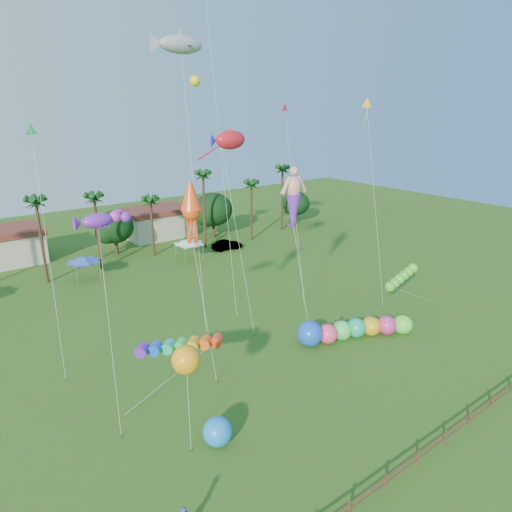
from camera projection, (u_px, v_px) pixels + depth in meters
ground at (342, 414)px, 31.85m from camera, size 160.00×160.00×0.00m
tree_line at (134, 224)px, 65.92m from camera, size 69.46×8.91×11.00m
buildings_row at (76, 238)px, 67.37m from camera, size 35.00×7.00×4.00m
tent_row at (85, 260)px, 55.10m from camera, size 31.00×4.00×0.60m
fence at (418, 457)px, 27.11m from camera, size 36.12×0.12×1.00m
car_b at (227, 245)px, 68.19m from camera, size 4.60×1.95×1.48m
spectator_b at (337, 325)px, 42.98m from camera, size 0.94×0.82×1.63m
caterpillar_inflatable at (351, 329)px, 41.83m from camera, size 10.98×6.02×2.32m
blue_ball at (217, 432)px, 28.72m from camera, size 1.89×1.89×1.89m
rainbow_tube at (198, 347)px, 33.66m from camera, size 8.95×4.42×3.96m
green_worm at (390, 287)px, 45.51m from camera, size 10.13×2.34×3.93m
orange_ball_kite at (186, 360)px, 27.74m from camera, size 2.25×2.30×6.67m
merman_kite at (293, 202)px, 43.13m from camera, size 2.91×5.59×14.65m
fish_kite at (231, 140)px, 41.07m from camera, size 4.78×6.09×18.53m
shark_kite at (181, 45)px, 39.34m from camera, size 5.79×7.40×26.50m
squid_kite at (191, 211)px, 34.56m from camera, size 2.15×4.84×15.18m
lobster_kite at (98, 221)px, 28.77m from camera, size 3.52×4.67×14.26m
delta_kite_red at (285, 113)px, 46.98m from camera, size 1.28×4.95×20.81m
delta_kite_yellow at (367, 108)px, 45.82m from camera, size 1.27×4.83×21.29m
delta_kite_green at (32, 136)px, 33.55m from camera, size 1.61×4.36×19.32m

